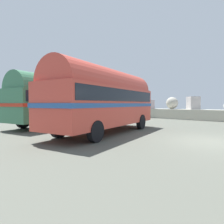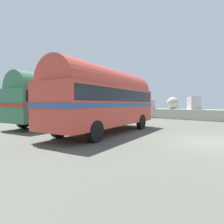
% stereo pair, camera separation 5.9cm
% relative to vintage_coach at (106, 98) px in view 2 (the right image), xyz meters
% --- Properties ---
extents(ground, '(32.00, 26.00, 0.02)m').
position_rel_vintage_coach_xyz_m(ground, '(5.40, 1.25, -2.04)').
color(ground, '#52544A').
extents(vintage_coach, '(4.18, 8.90, 3.70)m').
position_rel_vintage_coach_xyz_m(vintage_coach, '(0.00, 0.00, 0.00)').
color(vintage_coach, black).
rests_on(vintage_coach, ground).
extents(second_coach, '(4.21, 8.90, 3.70)m').
position_rel_vintage_coach_xyz_m(second_coach, '(-5.15, 0.43, 0.00)').
color(second_coach, black).
rests_on(second_coach, ground).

